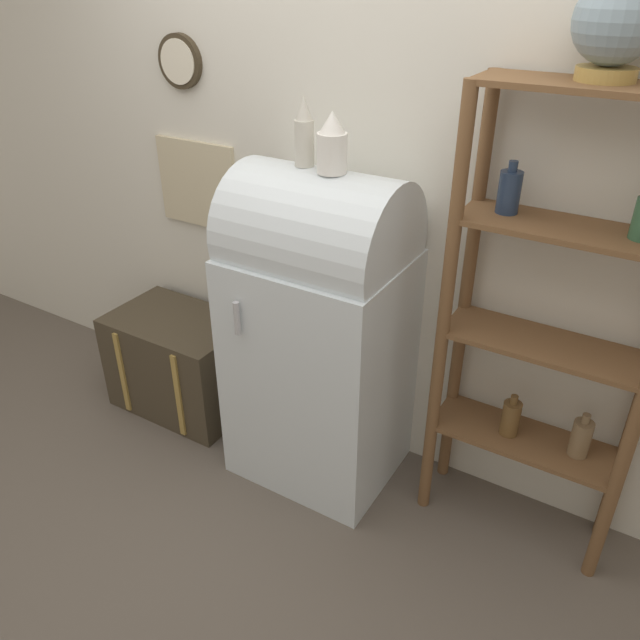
{
  "coord_description": "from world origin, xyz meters",
  "views": [
    {
      "loc": [
        1.18,
        -1.67,
        2.09
      ],
      "look_at": [
        0.0,
        0.27,
        0.78
      ],
      "focal_mm": 35.0,
      "sensor_mm": 36.0,
      "label": 1
    }
  ],
  "objects_px": {
    "suitcase_trunk": "(181,362)",
    "vase_center": "(332,145)",
    "refrigerator": "(319,330)",
    "globe": "(616,24)",
    "vase_left": "(304,133)"
  },
  "relations": [
    {
      "from": "globe",
      "to": "suitcase_trunk",
      "type": "bearing_deg",
      "value": -175.33
    },
    {
      "from": "suitcase_trunk",
      "to": "vase_center",
      "type": "height_order",
      "value": "vase_center"
    },
    {
      "from": "vase_center",
      "to": "globe",
      "type": "bearing_deg",
      "value": 11.49
    },
    {
      "from": "refrigerator",
      "to": "vase_center",
      "type": "distance_m",
      "value": 0.79
    },
    {
      "from": "vase_center",
      "to": "vase_left",
      "type": "bearing_deg",
      "value": 170.68
    },
    {
      "from": "refrigerator",
      "to": "vase_left",
      "type": "distance_m",
      "value": 0.81
    },
    {
      "from": "refrigerator",
      "to": "globe",
      "type": "bearing_deg",
      "value": 10.18
    },
    {
      "from": "vase_left",
      "to": "vase_center",
      "type": "relative_size",
      "value": 1.19
    },
    {
      "from": "refrigerator",
      "to": "vase_center",
      "type": "xyz_separation_m",
      "value": [
        0.06,
        -0.01,
        0.79
      ]
    },
    {
      "from": "suitcase_trunk",
      "to": "vase_left",
      "type": "height_order",
      "value": "vase_left"
    },
    {
      "from": "globe",
      "to": "vase_left",
      "type": "height_order",
      "value": "globe"
    },
    {
      "from": "suitcase_trunk",
      "to": "vase_center",
      "type": "xyz_separation_m",
      "value": [
        0.92,
        -0.03,
        1.26
      ]
    },
    {
      "from": "suitcase_trunk",
      "to": "vase_center",
      "type": "bearing_deg",
      "value": -1.6
    },
    {
      "from": "suitcase_trunk",
      "to": "globe",
      "type": "distance_m",
      "value": 2.42
    },
    {
      "from": "refrigerator",
      "to": "globe",
      "type": "xyz_separation_m",
      "value": [
        0.89,
        0.16,
        1.2
      ]
    }
  ]
}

